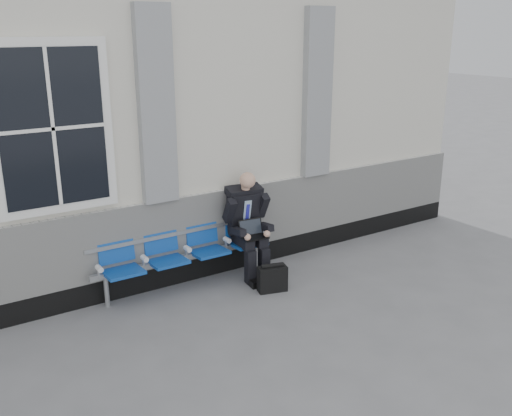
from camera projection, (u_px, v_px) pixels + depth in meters
ground at (78, 377)px, 5.67m from camera, size 70.00×70.00×0.00m
bench at (185, 247)px, 7.52m from camera, size 2.60×0.47×0.91m
businessman at (247, 221)px, 7.80m from camera, size 0.63×0.84×1.48m
briefcase at (272, 278)px, 7.46m from camera, size 0.41×0.26×0.39m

